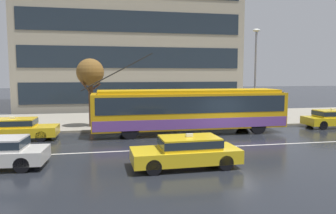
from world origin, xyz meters
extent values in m
plane|color=#20232A|center=(0.00, 0.00, 0.00)|extent=(160.00, 160.00, 0.00)
cube|color=gray|center=(0.00, 9.52, 0.07)|extent=(80.00, 10.00, 0.14)
cube|color=silver|center=(0.00, -1.20, 0.00)|extent=(72.00, 0.14, 0.01)
cube|color=gold|center=(-1.83, 2.92, 1.53)|extent=(12.48, 2.68, 2.23)
cube|color=#DFA10B|center=(-1.83, 2.92, 2.74)|extent=(11.73, 2.42, 0.20)
cube|color=#1E2833|center=(-1.83, 2.92, 1.98)|extent=(11.98, 2.70, 1.02)
cube|color=#6D4291|center=(-1.83, 2.92, 0.82)|extent=(12.36, 2.71, 0.62)
cube|color=#1E2833|center=(4.34, 2.99, 1.98)|extent=(0.14, 2.24, 1.11)
cube|color=black|center=(4.19, 2.99, 2.54)|extent=(0.18, 1.93, 0.28)
cylinder|color=black|center=(-6.48, 3.22, 3.98)|extent=(4.33, 0.11, 2.33)
cylinder|color=black|center=(-6.47, 2.52, 3.98)|extent=(4.33, 0.11, 2.33)
cylinder|color=black|center=(2.39, 4.09, 0.52)|extent=(1.04, 0.31, 1.04)
cylinder|color=black|center=(2.41, 1.85, 0.52)|extent=(1.04, 0.31, 1.04)
cylinder|color=black|center=(-5.83, 4.00, 0.52)|extent=(1.04, 0.31, 1.04)
cylinder|color=black|center=(-5.81, 1.76, 0.52)|extent=(1.04, 0.31, 1.04)
cube|color=yellow|center=(-12.37, 2.80, 0.51)|extent=(4.70, 1.86, 0.55)
cube|color=yellow|center=(-12.55, 2.80, 1.02)|extent=(2.54, 1.58, 0.48)
cube|color=#1E2833|center=(-12.55, 2.80, 1.05)|extent=(2.59, 1.59, 0.31)
cube|color=silver|center=(-12.55, 2.80, 1.33)|extent=(0.28, 0.16, 0.12)
cylinder|color=black|center=(-10.81, 3.57, 0.31)|extent=(0.62, 0.21, 0.62)
cylinder|color=black|center=(-10.84, 1.98, 0.31)|extent=(0.62, 0.21, 0.62)
cube|color=yellow|center=(-3.98, -4.45, 0.51)|extent=(4.46, 1.89, 0.55)
cube|color=yellow|center=(-3.81, -4.45, 1.02)|extent=(2.42, 1.59, 0.48)
cube|color=#1E2833|center=(-3.81, -4.45, 1.05)|extent=(2.47, 1.61, 0.31)
cube|color=silver|center=(-3.81, -4.45, 1.33)|extent=(0.28, 0.17, 0.12)
cylinder|color=black|center=(-5.42, -5.28, 0.31)|extent=(0.62, 0.22, 0.62)
cylinder|color=black|center=(-5.46, -3.70, 0.31)|extent=(0.62, 0.22, 0.62)
cylinder|color=black|center=(-2.50, -5.21, 0.31)|extent=(0.62, 0.22, 0.62)
cylinder|color=black|center=(-2.54, -3.63, 0.31)|extent=(0.62, 0.22, 0.62)
cube|color=yellow|center=(9.08, 3.18, 0.51)|extent=(4.43, 1.91, 0.55)
cube|color=yellow|center=(8.91, 3.19, 1.02)|extent=(2.41, 1.59, 0.48)
cube|color=#1E2833|center=(8.91, 3.19, 1.05)|extent=(2.46, 1.61, 0.31)
cube|color=silver|center=(8.91, 3.19, 1.33)|extent=(0.29, 0.17, 0.12)
cylinder|color=black|center=(7.67, 4.01, 0.31)|extent=(0.63, 0.22, 0.62)
cylinder|color=black|center=(7.61, 2.46, 0.31)|extent=(0.63, 0.22, 0.62)
cylinder|color=black|center=(-10.42, -4.00, 0.31)|extent=(0.63, 0.24, 0.62)
cylinder|color=black|center=(-10.33, -2.47, 0.31)|extent=(0.63, 0.24, 0.62)
cylinder|color=gray|center=(-1.81, 5.71, 1.34)|extent=(0.08, 0.08, 2.40)
cylinder|color=gray|center=(-5.31, 5.71, 1.34)|extent=(0.08, 0.08, 2.40)
cylinder|color=gray|center=(-1.81, 6.94, 1.34)|extent=(0.08, 0.08, 2.40)
cylinder|color=gray|center=(-5.31, 6.94, 1.34)|extent=(0.08, 0.08, 2.40)
cube|color=#99ADB2|center=(-3.56, 6.94, 1.39)|extent=(3.32, 0.04, 1.92)
cube|color=#B2B2B7|center=(-3.56, 6.33, 2.58)|extent=(3.80, 1.53, 0.08)
cube|color=brown|center=(-3.56, 6.63, 0.59)|extent=(2.45, 0.36, 0.08)
cylinder|color=black|center=(-5.94, 5.77, 0.55)|extent=(0.14, 0.14, 0.83)
cylinder|color=black|center=(-5.79, 5.73, 0.55)|extent=(0.14, 0.14, 0.83)
cylinder|color=#1E2134|center=(-5.87, 5.75, 1.26)|extent=(0.44, 0.44, 0.58)
sphere|color=tan|center=(-5.87, 5.75, 1.66)|extent=(0.21, 0.21, 0.21)
cone|color=gold|center=(-5.75, 5.72, 1.95)|extent=(1.06, 1.06, 0.27)
cylinder|color=#333333|center=(-5.75, 5.72, 1.44)|extent=(0.02, 0.02, 0.74)
cylinder|color=#545848|center=(-1.81, 6.84, 0.56)|extent=(0.14, 0.14, 0.84)
cylinder|color=#545848|center=(-1.96, 6.90, 0.56)|extent=(0.14, 0.14, 0.84)
cylinder|color=#49382F|center=(-1.88, 6.87, 1.28)|extent=(0.47, 0.47, 0.61)
sphere|color=tan|center=(-1.88, 6.87, 1.70)|extent=(0.21, 0.21, 0.21)
cylinder|color=gray|center=(3.98, 5.57, 3.57)|extent=(0.16, 0.16, 6.85)
ellipsoid|color=silver|center=(3.98, 5.57, 7.11)|extent=(0.60, 0.32, 0.24)
cylinder|color=brown|center=(-8.22, 6.06, 1.76)|extent=(0.31, 0.31, 3.24)
cylinder|color=brown|center=(-7.90, 6.33, 2.91)|extent=(0.78, 0.69, 0.58)
cylinder|color=brown|center=(-8.49, 5.74, 2.93)|extent=(0.72, 0.80, 0.88)
cylinder|color=brown|center=(-8.24, 6.41, 3.23)|extent=(0.18, 0.80, 0.69)
cylinder|color=brown|center=(-8.27, 6.57, 3.17)|extent=(0.25, 1.10, 0.70)
sphere|color=brown|center=(-8.22, 6.06, 3.98)|extent=(1.92, 1.92, 1.92)
cube|color=#A39983|center=(-4.28, 23.29, 12.56)|extent=(23.89, 14.68, 25.12)
cube|color=#1E2833|center=(-4.28, 15.92, 1.97)|extent=(22.46, 0.06, 2.15)
cube|color=#1E2833|center=(-4.28, 15.92, 5.56)|extent=(22.46, 0.06, 2.15)
cube|color=#1E2833|center=(-4.28, 15.92, 9.15)|extent=(22.46, 0.06, 2.15)
camera|label=1|loc=(-7.12, -16.95, 3.81)|focal=34.05mm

